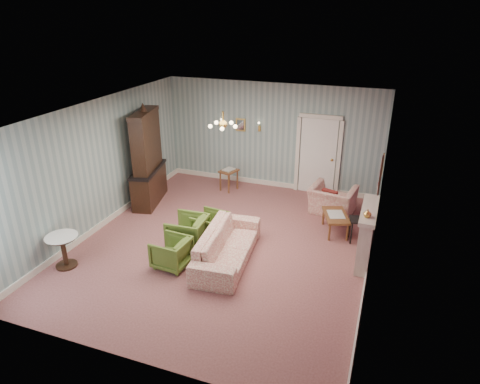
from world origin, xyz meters
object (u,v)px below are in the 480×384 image
at_px(olive_chair_c, 210,225).
at_px(dresser, 147,156).
at_px(olive_chair_b, 188,230).
at_px(fireplace, 366,235).
at_px(wingback_chair, 333,196).
at_px(coffee_table, 335,223).
at_px(pedestal_table, 64,251).
at_px(sofa_chintz, 227,241).
at_px(olive_chair_a, 171,251).
at_px(side_table_black, 357,230).

height_order(olive_chair_c, dresser, dresser).
xyz_separation_m(olive_chair_b, fireplace, (3.57, 0.75, 0.19)).
bearing_deg(fireplace, dresser, 170.10).
distance_m(olive_chair_b, wingback_chair, 3.75).
relative_size(wingback_chair, coffee_table, 1.20).
xyz_separation_m(dresser, pedestal_table, (0.01, -3.21, -0.93)).
bearing_deg(olive_chair_c, dresser, -112.59).
bearing_deg(wingback_chair, sofa_chintz, 68.76).
bearing_deg(coffee_table, olive_chair_a, -138.61).
bearing_deg(wingback_chair, olive_chair_b, 54.21).
relative_size(sofa_chintz, pedestal_table, 3.33).
distance_m(sofa_chintz, wingback_chair, 3.32).
xyz_separation_m(olive_chair_a, sofa_chintz, (0.94, 0.58, 0.11)).
xyz_separation_m(wingback_chair, coffee_table, (0.22, -0.98, -0.24)).
relative_size(sofa_chintz, wingback_chair, 2.15).
height_order(olive_chair_a, fireplace, fireplace).
xyz_separation_m(sofa_chintz, coffee_table, (1.87, 1.90, -0.22)).
relative_size(olive_chair_c, fireplace, 0.49).
height_order(olive_chair_c, pedestal_table, olive_chair_c).
distance_m(wingback_chair, side_table_black, 1.44).
bearing_deg(fireplace, sofa_chintz, -160.05).
bearing_deg(wingback_chair, side_table_black, 129.42).
bearing_deg(side_table_black, pedestal_table, -150.77).
xyz_separation_m(sofa_chintz, side_table_black, (2.38, 1.65, -0.17)).
relative_size(olive_chair_b, side_table_black, 1.42).
height_order(olive_chair_a, wingback_chair, wingback_chair).
xyz_separation_m(olive_chair_c, fireplace, (3.26, 0.28, 0.24)).
height_order(wingback_chair, pedestal_table, wingback_chair).
distance_m(olive_chair_a, olive_chair_c, 1.27).
distance_m(coffee_table, pedestal_table, 5.75).
relative_size(olive_chair_b, coffee_table, 0.87).
relative_size(olive_chair_b, wingback_chair, 0.73).
height_order(sofa_chintz, wingback_chair, wingback_chair).
xyz_separation_m(coffee_table, pedestal_table, (-4.78, -3.20, 0.11)).
distance_m(olive_chair_c, wingback_chair, 3.21).
bearing_deg(olive_chair_a, dresser, -137.21).
xyz_separation_m(olive_chair_c, coffee_table, (2.54, 1.24, -0.12)).
height_order(sofa_chintz, pedestal_table, sofa_chintz).
distance_m(dresser, pedestal_table, 3.34).
relative_size(olive_chair_b, fireplace, 0.55).
bearing_deg(olive_chair_c, sofa_chintz, 51.91).
relative_size(dresser, fireplace, 1.82).
height_order(dresser, side_table_black, dresser).
xyz_separation_m(coffee_table, side_table_black, (0.51, -0.24, 0.05)).
xyz_separation_m(olive_chair_c, wingback_chair, (2.31, 2.22, 0.12)).
height_order(olive_chair_b, sofa_chintz, sofa_chintz).
height_order(coffee_table, side_table_black, side_table_black).
relative_size(wingback_chair, fireplace, 0.75).
distance_m(olive_chair_a, wingback_chair, 4.32).
xyz_separation_m(sofa_chintz, fireplace, (2.59, 0.94, 0.14)).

